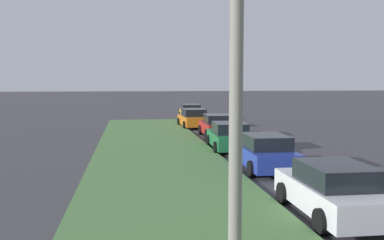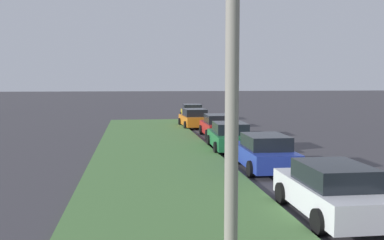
{
  "view_description": "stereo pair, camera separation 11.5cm",
  "coord_description": "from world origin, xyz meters",
  "px_view_note": "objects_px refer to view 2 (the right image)",
  "views": [
    {
      "loc": [
        -0.33,
        9.34,
        3.67
      ],
      "look_at": [
        19.79,
        6.48,
        1.85
      ],
      "focal_mm": 41.62,
      "sensor_mm": 36.0,
      "label": 1
    },
    {
      "loc": [
        -0.35,
        9.22,
        3.67
      ],
      "look_at": [
        19.79,
        6.48,
        1.85
      ],
      "focal_mm": 41.62,
      "sensor_mm": 36.0,
      "label": 2
    }
  ],
  "objects_px": {
    "parked_car_white": "(331,191)",
    "parked_car_green": "(230,137)",
    "parked_car_blue": "(265,153)",
    "parked_car_yellow": "(192,112)",
    "streetlight": "(253,37)",
    "parked_car_orange": "(194,118)",
    "parked_car_red": "(218,126)"
  },
  "relations": [
    {
      "from": "parked_car_red",
      "to": "parked_car_yellow",
      "type": "relative_size",
      "value": 0.99
    },
    {
      "from": "parked_car_white",
      "to": "parked_car_green",
      "type": "distance_m",
      "value": 11.61
    },
    {
      "from": "parked_car_green",
      "to": "parked_car_red",
      "type": "distance_m",
      "value": 5.48
    },
    {
      "from": "parked_car_white",
      "to": "parked_car_green",
      "type": "height_order",
      "value": "same"
    },
    {
      "from": "parked_car_blue",
      "to": "parked_car_green",
      "type": "bearing_deg",
      "value": 3.93
    },
    {
      "from": "parked_car_green",
      "to": "parked_car_yellow",
      "type": "relative_size",
      "value": 1.0
    },
    {
      "from": "parked_car_red",
      "to": "parked_car_orange",
      "type": "relative_size",
      "value": 0.99
    },
    {
      "from": "parked_car_white",
      "to": "parked_car_green",
      "type": "bearing_deg",
      "value": 1.29
    },
    {
      "from": "parked_car_yellow",
      "to": "streetlight",
      "type": "relative_size",
      "value": 0.58
    },
    {
      "from": "parked_car_red",
      "to": "streetlight",
      "type": "distance_m",
      "value": 21.35
    },
    {
      "from": "parked_car_orange",
      "to": "streetlight",
      "type": "height_order",
      "value": "streetlight"
    },
    {
      "from": "parked_car_blue",
      "to": "parked_car_red",
      "type": "relative_size",
      "value": 1.0
    },
    {
      "from": "parked_car_white",
      "to": "parked_car_red",
      "type": "xyz_separation_m",
      "value": [
        17.07,
        -0.26,
        0.0
      ]
    },
    {
      "from": "parked_car_blue",
      "to": "parked_car_yellow",
      "type": "distance_m",
      "value": 23.25
    },
    {
      "from": "parked_car_white",
      "to": "parked_car_yellow",
      "type": "bearing_deg",
      "value": -0.18
    },
    {
      "from": "parked_car_orange",
      "to": "parked_car_yellow",
      "type": "distance_m",
      "value": 6.69
    },
    {
      "from": "parked_car_blue",
      "to": "streetlight",
      "type": "height_order",
      "value": "streetlight"
    },
    {
      "from": "parked_car_yellow",
      "to": "streetlight",
      "type": "distance_m",
      "value": 33.64
    },
    {
      "from": "parked_car_green",
      "to": "parked_car_orange",
      "type": "distance_m",
      "value": 11.32
    },
    {
      "from": "parked_car_orange",
      "to": "streetlight",
      "type": "distance_m",
      "value": 27.0
    },
    {
      "from": "parked_car_blue",
      "to": "parked_car_orange",
      "type": "bearing_deg",
      "value": 2.78
    },
    {
      "from": "parked_car_orange",
      "to": "parked_car_green",
      "type": "bearing_deg",
      "value": 178.82
    },
    {
      "from": "parked_car_yellow",
      "to": "parked_car_green",
      "type": "bearing_deg",
      "value": -178.86
    },
    {
      "from": "streetlight",
      "to": "parked_car_orange",
      "type": "bearing_deg",
      "value": -5.91
    },
    {
      "from": "parked_car_white",
      "to": "parked_car_red",
      "type": "distance_m",
      "value": 17.07
    },
    {
      "from": "parked_car_yellow",
      "to": "streetlight",
      "type": "height_order",
      "value": "streetlight"
    },
    {
      "from": "parked_car_blue",
      "to": "parked_car_red",
      "type": "height_order",
      "value": "same"
    },
    {
      "from": "parked_car_yellow",
      "to": "parked_car_orange",
      "type": "bearing_deg",
      "value": 176.36
    },
    {
      "from": "streetlight",
      "to": "parked_car_red",
      "type": "bearing_deg",
      "value": -9.53
    },
    {
      "from": "parked_car_green",
      "to": "streetlight",
      "type": "height_order",
      "value": "streetlight"
    },
    {
      "from": "parked_car_blue",
      "to": "parked_car_white",
      "type": "bearing_deg",
      "value": -179.9
    },
    {
      "from": "parked_car_white",
      "to": "parked_car_orange",
      "type": "relative_size",
      "value": 0.98
    }
  ]
}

